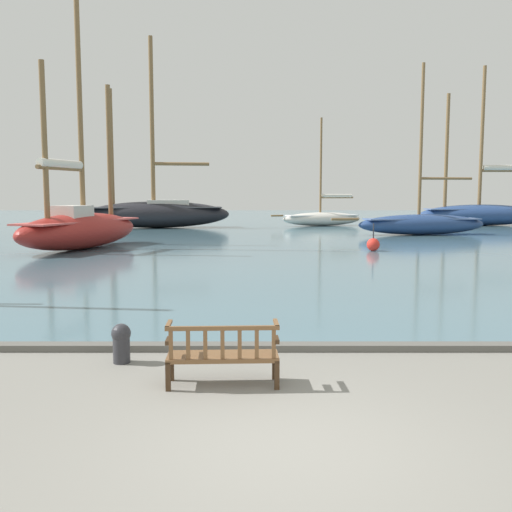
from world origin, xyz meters
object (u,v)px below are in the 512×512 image
sailboat_distant_harbor (484,212)px  sailboat_centre_channel (324,218)px  park_bench (225,354)px  channel_buoy (375,244)px  sailboat_mid_starboard (424,223)px  sailboat_mid_port (83,226)px  sailboat_outer_starboard (159,212)px  mooring_bollard (123,341)px

sailboat_distant_harbor → sailboat_centre_channel: sailboat_distant_harbor is taller
park_bench → channel_buoy: (5.94, 18.47, -0.08)m
park_bench → sailboat_mid_starboard: (11.22, 28.95, 0.39)m
park_bench → sailboat_distant_harbor: 44.25m
sailboat_distant_harbor → sailboat_mid_starboard: sailboat_distant_harbor is taller
sailboat_centre_channel → sailboat_distant_harbor: bearing=2.6°
sailboat_mid_port → sailboat_mid_starboard: (19.24, 9.39, -0.34)m
sailboat_centre_channel → sailboat_mid_port: bearing=-125.5°
sailboat_distant_harbor → sailboat_outer_starboard: sailboat_outer_starboard is taller
mooring_bollard → sailboat_mid_starboard: bearing=65.0°
sailboat_outer_starboard → sailboat_distant_harbor: bearing=7.1°
sailboat_mid_starboard → sailboat_outer_starboard: bearing=157.8°
sailboat_mid_starboard → mooring_bollard: (-12.95, -27.83, -0.50)m
sailboat_centre_channel → mooring_bollard: 38.82m
channel_buoy → mooring_bollard: bearing=-113.8°
park_bench → sailboat_mid_port: (-8.02, 19.55, 0.73)m
park_bench → sailboat_mid_port: size_ratio=0.14×
sailboat_mid_port → mooring_bollard: size_ratio=18.13×
park_bench → sailboat_mid_starboard: bearing=68.8°
sailboat_mid_port → sailboat_outer_starboard: 16.93m
mooring_bollard → sailboat_outer_starboard: bearing=98.8°
sailboat_mid_port → sailboat_centre_channel: size_ratio=1.34×
park_bench → sailboat_outer_starboard: 37.18m
park_bench → mooring_bollard: bearing=147.0°
sailboat_centre_channel → mooring_bollard: sailboat_centre_channel is taller
sailboat_distant_harbor → channel_buoy: sailboat_distant_harbor is taller
sailboat_outer_starboard → sailboat_centre_channel: sailboat_outer_starboard is taller
sailboat_mid_port → sailboat_centre_channel: (13.98, 19.62, -0.44)m
park_bench → mooring_bollard: (-1.73, 1.12, -0.11)m
mooring_bollard → park_bench: bearing=-33.0°
park_bench → channel_buoy: size_ratio=1.25×
sailboat_outer_starboard → sailboat_centre_channel: bearing=11.6°
sailboat_mid_port → sailboat_mid_starboard: sailboat_mid_port is taller
park_bench → sailboat_centre_channel: (5.96, 39.17, 0.29)m
sailboat_distant_harbor → sailboat_mid_starboard: (-8.16, -10.83, -0.37)m
park_bench → sailboat_outer_starboard: sailboat_outer_starboard is taller
sailboat_mid_starboard → sailboat_centre_channel: sailboat_mid_starboard is taller
sailboat_mid_starboard → channel_buoy: size_ratio=8.35×
sailboat_distant_harbor → sailboat_outer_starboard: 26.80m
sailboat_mid_port → sailboat_centre_channel: bearing=54.5°
sailboat_centre_channel → channel_buoy: sailboat_centre_channel is taller
sailboat_mid_starboard → channel_buoy: bearing=-116.7°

